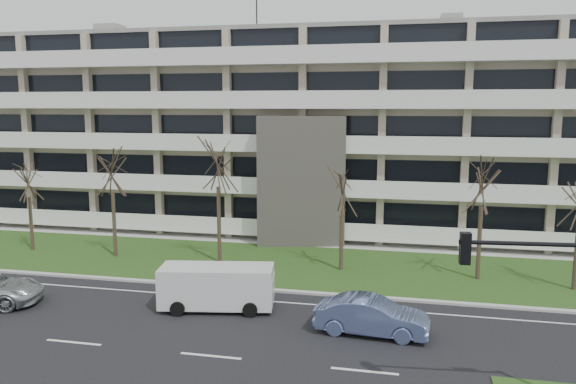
# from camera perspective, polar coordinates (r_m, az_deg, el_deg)

# --- Properties ---
(ground) EXTENTS (160.00, 160.00, 0.00)m
(ground) POSITION_cam_1_polar(r_m,az_deg,el_deg) (23.12, -7.84, -16.18)
(ground) COLOR black
(ground) RESTS_ON ground
(grass_verge) EXTENTS (90.00, 10.00, 0.06)m
(grass_verge) POSITION_cam_1_polar(r_m,az_deg,el_deg) (34.84, -0.46, -7.35)
(grass_verge) COLOR #1E4717
(grass_verge) RESTS_ON ground
(curb) EXTENTS (90.00, 0.35, 0.12)m
(curb) POSITION_cam_1_polar(r_m,az_deg,el_deg) (30.19, -2.58, -9.88)
(curb) COLOR #B2B2AD
(curb) RESTS_ON ground
(sidewalk) EXTENTS (90.00, 2.00, 0.08)m
(sidewalk) POSITION_cam_1_polar(r_m,az_deg,el_deg) (40.03, 1.27, -5.18)
(sidewalk) COLOR #B2B2AD
(sidewalk) RESTS_ON ground
(lane_edge_line) EXTENTS (90.00, 0.12, 0.01)m
(lane_edge_line) POSITION_cam_1_polar(r_m,az_deg,el_deg) (28.85, -3.35, -10.91)
(lane_edge_line) COLOR white
(lane_edge_line) RESTS_ON ground
(apartment_building) EXTENTS (60.50, 15.10, 18.75)m
(apartment_building) POSITION_cam_1_polar(r_m,az_deg,el_deg) (45.60, 2.94, 6.16)
(apartment_building) COLOR tan
(apartment_building) RESTS_ON ground
(blue_sedan) EXTENTS (4.97, 2.07, 1.60)m
(blue_sedan) POSITION_cam_1_polar(r_m,az_deg,el_deg) (24.87, 8.50, -12.35)
(blue_sedan) COLOR #6B7EBA
(blue_sedan) RESTS_ON ground
(white_van) EXTENTS (5.67, 2.92, 2.10)m
(white_van) POSITION_cam_1_polar(r_m,az_deg,el_deg) (27.48, -7.09, -9.22)
(white_van) COLOR silver
(white_van) RESTS_ON ground
(traffic_signal) EXTENTS (5.22, 0.79, 6.06)m
(traffic_signal) POSITION_cam_1_polar(r_m,az_deg,el_deg) (19.15, 26.79, -9.86)
(traffic_signal) COLOR black
(traffic_signal) RESTS_ON ground
(tree_1) EXTENTS (3.27, 3.27, 6.54)m
(tree_1) POSITION_cam_1_polar(r_m,az_deg,el_deg) (41.04, -24.93, 1.49)
(tree_1) COLOR #382B21
(tree_1) RESTS_ON ground
(tree_2) EXTENTS (3.81, 3.81, 7.61)m
(tree_2) POSITION_cam_1_polar(r_m,az_deg,el_deg) (37.25, -17.50, 2.54)
(tree_2) COLOR #382B21
(tree_2) RESTS_ON ground
(tree_3) EXTENTS (4.29, 4.29, 8.58)m
(tree_3) POSITION_cam_1_polar(r_m,az_deg,el_deg) (34.25, -7.15, 3.63)
(tree_3) COLOR #382B21
(tree_3) RESTS_ON ground
(tree_4) EXTENTS (3.29, 3.29, 6.58)m
(tree_4) POSITION_cam_1_polar(r_m,az_deg,el_deg) (32.74, 5.53, 0.66)
(tree_4) COLOR #382B21
(tree_4) RESTS_ON ground
(tree_5) EXTENTS (3.73, 3.73, 7.45)m
(tree_5) POSITION_cam_1_polar(r_m,az_deg,el_deg) (32.52, 19.17, 1.37)
(tree_5) COLOR #382B21
(tree_5) RESTS_ON ground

